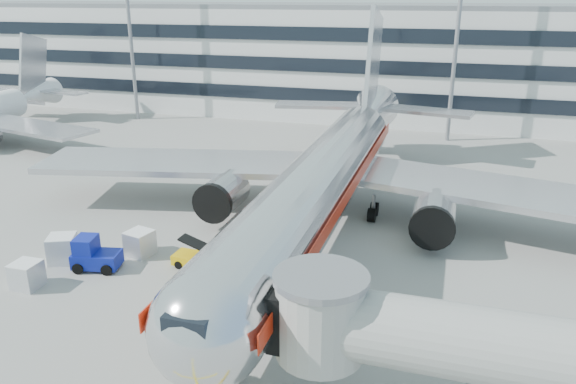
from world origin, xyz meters
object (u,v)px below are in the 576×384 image
(main_jet, at_px, (329,173))
(cargo_container_left, at_px, (27,275))
(baggage_tug, at_px, (94,255))
(cargo_container_front, at_px, (63,249))
(belt_loader, at_px, (204,260))
(cargo_container_right, at_px, (140,243))
(ramp_worker, at_px, (187,279))

(main_jet, distance_m, cargo_container_left, 21.70)
(baggage_tug, relative_size, cargo_container_front, 1.43)
(belt_loader, height_order, baggage_tug, baggage_tug)
(cargo_container_right, bearing_deg, belt_loader, -6.22)
(main_jet, distance_m, ramp_worker, 14.30)
(cargo_container_front, bearing_deg, belt_loader, 11.12)
(baggage_tug, bearing_deg, cargo_container_front, 173.02)
(cargo_container_left, xyz_separation_m, ramp_worker, (9.66, 2.30, 0.05))
(cargo_container_right, xyz_separation_m, cargo_container_front, (-4.41, -2.40, 0.05))
(cargo_container_front, relative_size, ramp_worker, 1.28)
(main_jet, xyz_separation_m, cargo_container_front, (-15.52, -11.36, -3.32))
(belt_loader, xyz_separation_m, baggage_tug, (-6.78, -2.18, 0.39))
(cargo_container_left, relative_size, ramp_worker, 0.94)
(main_jet, bearing_deg, cargo_container_right, -141.12)
(main_jet, xyz_separation_m, ramp_worker, (-5.64, -12.70, -3.35))
(ramp_worker, bearing_deg, baggage_tug, 152.77)
(cargo_container_front, distance_m, ramp_worker, 9.97)
(cargo_container_front, bearing_deg, baggage_tug, -6.98)
(belt_loader, bearing_deg, cargo_container_front, -168.88)
(main_jet, bearing_deg, ramp_worker, -113.94)
(belt_loader, height_order, cargo_container_front, belt_loader)
(baggage_tug, xyz_separation_m, ramp_worker, (7.23, -1.02, -0.09))
(main_jet, relative_size, ramp_worker, 28.93)
(ramp_worker, bearing_deg, cargo_container_left, 174.20)
(baggage_tug, height_order, cargo_container_left, baggage_tug)
(cargo_container_right, height_order, cargo_container_front, cargo_container_front)
(belt_loader, bearing_deg, cargo_container_left, -149.17)
(belt_loader, bearing_deg, main_jet, 57.36)
(belt_loader, height_order, ramp_worker, belt_loader)
(belt_loader, bearing_deg, ramp_worker, -81.99)
(main_jet, xyz_separation_m, cargo_container_right, (-11.11, -8.96, -3.37))
(ramp_worker, bearing_deg, cargo_container_front, 153.05)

